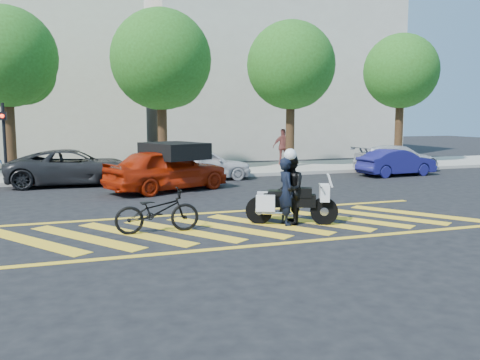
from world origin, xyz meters
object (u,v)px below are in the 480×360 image
object	(u,v)px
parked_mid_left	(74,167)
parked_far_right	(397,158)
bicycle	(157,211)
parked_mid_right	(206,164)
officer_moto	(290,190)
parked_right	(397,162)
officer_bike	(286,192)
police_motorcycle	(290,202)
red_convertible	(167,169)

from	to	relation	value
parked_mid_left	parked_far_right	world-z (taller)	parked_mid_left
bicycle	parked_mid_right	world-z (taller)	parked_mid_right
bicycle	parked_mid_left	world-z (taller)	parked_mid_left
bicycle	officer_moto	xyz separation A→B (m)	(3.30, -0.15, 0.37)
parked_far_right	bicycle	bearing A→B (deg)	118.81
bicycle	parked_right	world-z (taller)	parked_right
parked_mid_right	parked_far_right	bearing A→B (deg)	-85.68
parked_far_right	officer_bike	bearing A→B (deg)	127.06
officer_bike	bicycle	bearing A→B (deg)	89.79
bicycle	parked_mid_left	bearing A→B (deg)	11.54
officer_bike	parked_right	size ratio (longest dim) A/B	0.46
bicycle	parked_mid_left	distance (m)	9.38
police_motorcycle	parked_mid_right	size ratio (longest dim) A/B	0.56
officer_moto	parked_right	distance (m)	11.93
red_convertible	parked_mid_left	bearing A→B (deg)	26.82
red_convertible	parked_mid_left	world-z (taller)	red_convertible
parked_far_right	parked_right	bearing A→B (deg)	138.00
red_convertible	parked_right	distance (m)	10.81
parked_mid_right	bicycle	bearing A→B (deg)	162.96
officer_bike	police_motorcycle	world-z (taller)	officer_bike
parked_mid_right	officer_bike	bearing A→B (deg)	-178.22
officer_bike	parked_right	bearing A→B (deg)	-45.50
officer_bike	red_convertible	bearing A→B (deg)	17.43
police_motorcycle	parked_right	size ratio (longest dim) A/B	0.59
bicycle	police_motorcycle	bearing A→B (deg)	-91.36
parked_mid_left	parked_far_right	bearing A→B (deg)	-87.08
police_motorcycle	parked_mid_left	xyz separation A→B (m)	(-5.04, 9.35, 0.15)
parked_mid_right	parked_right	size ratio (longest dim) A/B	1.05
police_motorcycle	officer_moto	xyz separation A→B (m)	(-0.02, -0.01, 0.33)
officer_bike	red_convertible	world-z (taller)	officer_bike
parked_mid_right	parked_right	distance (m)	8.69
bicycle	parked_right	size ratio (longest dim) A/B	0.53
police_motorcycle	bicycle	bearing A→B (deg)	-158.67
parked_mid_left	parked_far_right	size ratio (longest dim) A/B	1.13
parked_right	red_convertible	bearing A→B (deg)	91.53
police_motorcycle	parked_mid_left	distance (m)	10.63
red_convertible	parked_far_right	xyz separation A→B (m)	(11.74, 2.71, -0.13)
parked_mid_left	parked_mid_right	bearing A→B (deg)	-87.08
police_motorcycle	parked_mid_left	size ratio (longest dim) A/B	0.43
bicycle	red_convertible	distance (m)	6.68
officer_bike	red_convertible	xyz separation A→B (m)	(-1.74, 6.68, -0.06)
bicycle	parked_mid_right	xyz separation A→B (m)	(3.61, 9.22, 0.14)
officer_bike	parked_far_right	size ratio (longest dim) A/B	0.38
officer_bike	parked_mid_left	distance (m)	10.60
officer_moto	red_convertible	bearing A→B (deg)	-140.89
officer_bike	officer_moto	distance (m)	0.12
officer_bike	parked_mid_right	distance (m)	9.40
red_convertible	parked_mid_right	world-z (taller)	red_convertible
police_motorcycle	parked_right	bearing A→B (deg)	65.52
police_motorcycle	officer_bike	bearing A→B (deg)	-139.49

